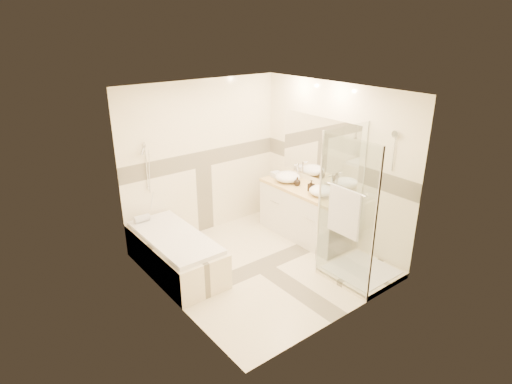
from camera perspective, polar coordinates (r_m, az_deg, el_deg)
room at (r=5.78m, az=1.10°, el=1.13°), size 2.82×3.02×2.52m
bathtub at (r=6.14m, az=-10.73°, el=-7.77°), size 0.75×1.70×0.56m
vanity at (r=6.96m, az=6.42°, el=-2.73°), size 0.58×1.62×0.85m
shower_enclosure at (r=5.97m, az=12.95°, el=-6.69°), size 0.96×0.93×2.04m
vessel_sink_near at (r=7.02m, az=4.22°, el=2.05°), size 0.42×0.42×0.17m
vessel_sink_far at (r=6.52m, az=8.70°, el=0.18°), size 0.37×0.37×0.15m
faucet_near at (r=7.14m, az=5.53°, el=2.96°), size 0.11×0.03×0.27m
faucet_far at (r=6.63m, az=10.04°, el=1.36°), size 0.12×0.03×0.29m
amenity_bottle_a at (r=6.65m, az=7.36°, el=0.84°), size 0.09×0.09×0.18m
amenity_bottle_b at (r=6.86m, az=5.52°, el=1.43°), size 0.14×0.14×0.14m
folded_towels at (r=7.20m, az=2.95°, el=2.24°), size 0.19×0.28×0.08m
rolled_towel at (r=6.49m, az=-14.98°, el=-3.42°), size 0.23×0.10×0.10m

